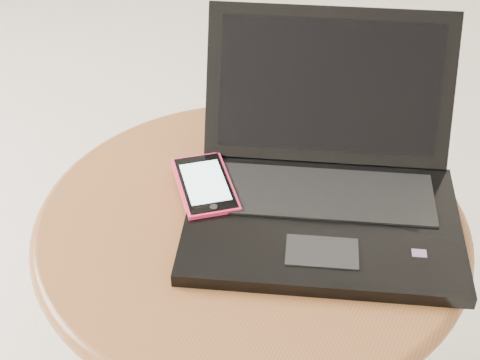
% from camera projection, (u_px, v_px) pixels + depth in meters
% --- Properties ---
extents(table, '(0.56, 0.56, 0.45)m').
position_uv_depth(table, '(250.00, 269.00, 0.98)').
color(table, brown).
rests_on(table, ground).
extents(laptop, '(0.43, 0.43, 0.21)m').
position_uv_depth(laptop, '(324.00, 181.00, 0.92)').
color(laptop, black).
rests_on(laptop, table).
extents(phone_black, '(0.12, 0.11, 0.01)m').
position_uv_depth(phone_black, '(212.00, 197.00, 0.95)').
color(phone_black, black).
rests_on(phone_black, table).
extents(phone_pink, '(0.13, 0.14, 0.02)m').
position_uv_depth(phone_pink, '(205.00, 186.00, 0.94)').
color(phone_pink, '#EC2A56').
rests_on(phone_pink, phone_black).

